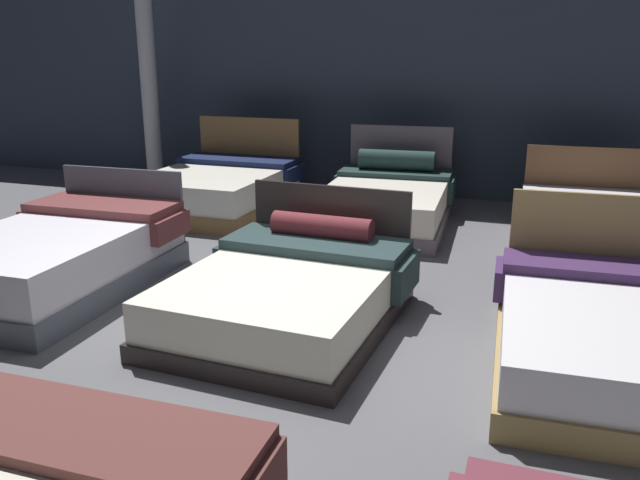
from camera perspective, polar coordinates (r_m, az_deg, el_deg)
The scene contains 9 objects.
ground_plane at distance 4.87m, azimuth -2.85°, elevation -7.99°, with size 18.00×18.00×0.02m, color #5B5B60.
showroom_back_wall at distance 9.21m, azimuth 9.01°, elevation 14.72°, with size 18.00×0.06×3.50m, color #333D4C.
bed_3 at distance 6.02m, azimuth -22.33°, elevation -1.39°, with size 1.54×2.22×0.90m.
bed_4 at distance 4.89m, azimuth -2.69°, elevation -4.59°, with size 1.65×2.02×0.90m.
bed_5 at distance 4.56m, azimuth 25.16°, elevation -7.92°, with size 1.65×2.06×0.99m.
bed_6 at distance 8.46m, azimuth -9.09°, elevation 4.53°, with size 1.71×2.12×1.12m.
bed_7 at distance 7.69m, azimuth 5.97°, elevation 3.42°, with size 1.59×2.26×1.08m.
bed_8 at distance 7.40m, azimuth 23.51°, elevation 1.25°, with size 1.68×2.14×0.93m.
support_pillar at distance 10.13m, azimuth -15.15°, elevation 14.51°, with size 0.25×0.25×3.50m, color silver.
Camera 1 is at (1.69, -4.10, 2.01)m, focal length 35.75 mm.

